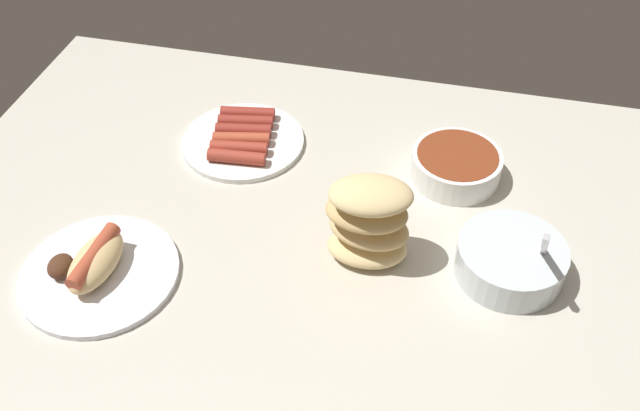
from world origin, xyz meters
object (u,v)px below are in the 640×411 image
object	(u,v)px
plate_sausages	(243,139)
plate_hotdog_assembled	(96,268)
bowl_coleslaw	(511,259)
bread_stack	(368,221)
bowl_chili	(456,165)

from	to	relation	value
plate_sausages	plate_hotdog_assembled	world-z (taller)	plate_hotdog_assembled
plate_hotdog_assembled	bowl_coleslaw	bearing A→B (deg)	13.91
plate_sausages	bowl_coleslaw	world-z (taller)	bowl_coleslaw
bread_stack	bowl_chili	distance (cm)	24.17
bowl_chili	bowl_coleslaw	world-z (taller)	bowl_coleslaw
plate_sausages	plate_hotdog_assembled	bearing A→B (deg)	-108.27
bowl_chili	bowl_coleslaw	distance (cm)	21.81
plate_hotdog_assembled	bowl_coleslaw	size ratio (longest dim) A/B	1.46
bread_stack	plate_sausages	size ratio (longest dim) A/B	0.66
plate_sausages	bowl_coleslaw	bearing A→B (deg)	-22.73
plate_sausages	bowl_chili	world-z (taller)	bowl_chili
bowl_coleslaw	plate_hotdog_assembled	bearing A→B (deg)	-166.09
bread_stack	plate_sausages	distance (cm)	34.30
bowl_chili	plate_sausages	bearing A→B (deg)	179.55
plate_sausages	bowl_chili	xyz separation A→B (cm)	(37.67, -0.30, 1.56)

